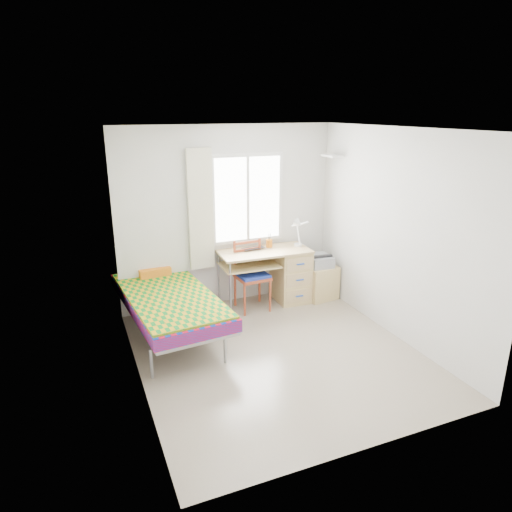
{
  "coord_description": "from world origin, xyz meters",
  "views": [
    {
      "loc": [
        -2.09,
        -4.37,
        2.8
      ],
      "look_at": [
        -0.05,
        0.55,
        1.07
      ],
      "focal_mm": 32.0,
      "sensor_mm": 36.0,
      "label": 1
    }
  ],
  "objects_px": {
    "bed": "(168,298)",
    "cabinet": "(319,282)",
    "desk": "(286,272)",
    "chair": "(251,271)",
    "printer": "(319,260)"
  },
  "relations": [
    {
      "from": "chair",
      "to": "cabinet",
      "type": "distance_m",
      "value": 1.14
    },
    {
      "from": "bed",
      "to": "desk",
      "type": "xyz_separation_m",
      "value": [
        1.87,
        0.31,
        -0.01
      ]
    },
    {
      "from": "bed",
      "to": "desk",
      "type": "distance_m",
      "value": 1.89
    },
    {
      "from": "bed",
      "to": "desk",
      "type": "height_order",
      "value": "bed"
    },
    {
      "from": "chair",
      "to": "cabinet",
      "type": "bearing_deg",
      "value": -7.71
    },
    {
      "from": "bed",
      "to": "cabinet",
      "type": "xyz_separation_m",
      "value": [
        2.37,
        0.19,
        -0.2
      ]
    },
    {
      "from": "bed",
      "to": "chair",
      "type": "relative_size",
      "value": 2.26
    },
    {
      "from": "printer",
      "to": "bed",
      "type": "bearing_deg",
      "value": -170.95
    },
    {
      "from": "printer",
      "to": "cabinet",
      "type": "bearing_deg",
      "value": -89.07
    },
    {
      "from": "bed",
      "to": "cabinet",
      "type": "distance_m",
      "value": 2.39
    },
    {
      "from": "desk",
      "to": "cabinet",
      "type": "height_order",
      "value": "desk"
    },
    {
      "from": "bed",
      "to": "chair",
      "type": "height_order",
      "value": "chair"
    },
    {
      "from": "chair",
      "to": "printer",
      "type": "xyz_separation_m",
      "value": [
        1.09,
        -0.04,
        0.04
      ]
    },
    {
      "from": "bed",
      "to": "chair",
      "type": "bearing_deg",
      "value": 6.1
    },
    {
      "from": "bed",
      "to": "cabinet",
      "type": "bearing_deg",
      "value": -0.9
    }
  ]
}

